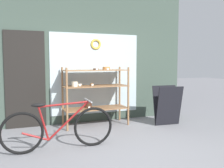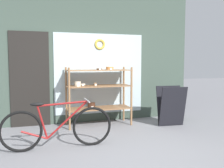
# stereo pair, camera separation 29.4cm
# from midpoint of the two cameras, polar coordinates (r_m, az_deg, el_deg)

# --- Properties ---
(ground_plane) EXTENTS (30.00, 30.00, 0.00)m
(ground_plane) POSITION_cam_midpoint_polar(r_m,az_deg,el_deg) (3.99, 1.87, -15.97)
(ground_plane) COLOR gray
(storefront_facade) EXTENTS (5.08, 0.13, 3.83)m
(storefront_facade) POSITION_cam_midpoint_polar(r_m,az_deg,el_deg) (5.98, -7.51, 9.08)
(storefront_facade) COLOR #3D4C42
(storefront_facade) RESTS_ON ground_plane
(display_case) EXTENTS (1.44, 0.55, 1.32)m
(display_case) POSITION_cam_midpoint_polar(r_m,az_deg,el_deg) (5.63, -5.50, -1.24)
(display_case) COLOR #8E6642
(display_case) RESTS_ON ground_plane
(bicycle) EXTENTS (1.82, 0.46, 0.80)m
(bicycle) POSITION_cam_midpoint_polar(r_m,az_deg,el_deg) (4.22, -14.07, -9.79)
(bicycle) COLOR black
(bicycle) RESTS_ON ground_plane
(sandwich_board) EXTENTS (0.62, 0.43, 0.88)m
(sandwich_board) POSITION_cam_midpoint_polar(r_m,az_deg,el_deg) (5.79, 11.12, -4.82)
(sandwich_board) COLOR black
(sandwich_board) RESTS_ON ground_plane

